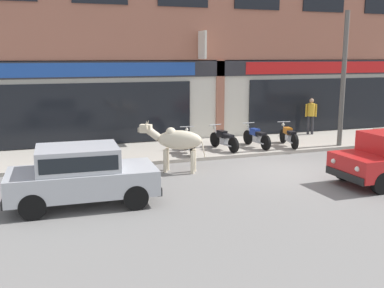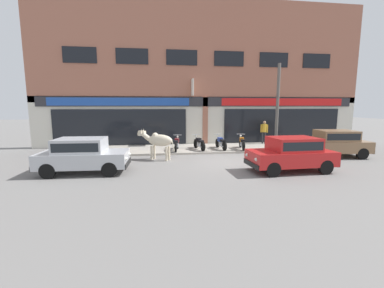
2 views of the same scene
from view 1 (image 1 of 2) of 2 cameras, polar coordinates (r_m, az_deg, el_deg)
name	(u,v)px [view 1 (image 1 of 2)]	position (r m, az deg, el deg)	size (l,w,h in m)	color
ground_plane	(288,171)	(14.47, 12.06, -3.42)	(90.00, 90.00, 0.00)	slate
sidewalk	(236,146)	(17.85, 5.61, -0.26)	(19.00, 3.48, 0.12)	#A8A093
shop_building	(218,26)	(19.38, 3.36, 14.70)	(23.00, 1.40, 9.96)	#9E604C
cow	(177,140)	(13.90, -1.98, 0.48)	(1.93, 1.31, 1.61)	beige
car_1	(81,173)	(11.15, -13.92, -3.54)	(3.66, 1.72, 1.46)	black
motorcycle_0	(189,142)	(16.21, -0.32, 0.23)	(0.60, 1.80, 0.88)	black
motorcycle_1	(224,139)	(16.80, 4.06, 0.59)	(0.59, 1.80, 0.88)	black
motorcycle_2	(256,137)	(17.38, 8.19, 0.86)	(0.52, 1.81, 0.88)	black
motorcycle_3	(289,136)	(17.86, 12.18, 1.00)	(0.61, 1.80, 0.88)	black
pedestrian	(311,112)	(20.65, 14.87, 3.91)	(0.45, 0.32, 1.60)	#2D2D33
utility_pole	(343,80)	(18.24, 18.66, 7.74)	(0.18, 0.18, 5.11)	#595651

